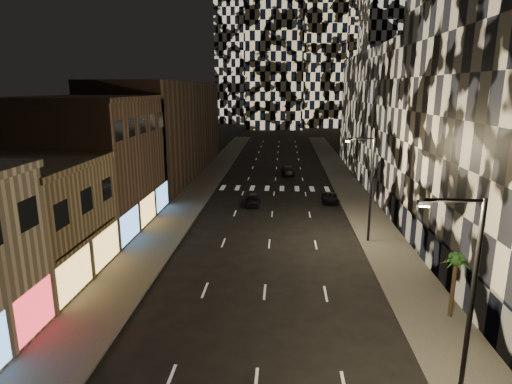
# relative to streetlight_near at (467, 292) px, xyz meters

# --- Properties ---
(sidewalk_left) EXTENTS (4.00, 120.00, 0.15)m
(sidewalk_left) POSITION_rel_streetlight_near_xyz_m (-18.35, 40.00, -5.28)
(sidewalk_left) COLOR #47443F
(sidewalk_left) RESTS_ON ground
(sidewalk_right) EXTENTS (4.00, 120.00, 0.15)m
(sidewalk_right) POSITION_rel_streetlight_near_xyz_m (1.65, 40.00, -5.28)
(sidewalk_right) COLOR #47443F
(sidewalk_right) RESTS_ON ground
(curb_left) EXTENTS (0.20, 120.00, 0.15)m
(curb_left) POSITION_rel_streetlight_near_xyz_m (-16.25, 40.00, -5.28)
(curb_left) COLOR #4C4C47
(curb_left) RESTS_ON ground
(curb_right) EXTENTS (0.20, 120.00, 0.15)m
(curb_right) POSITION_rel_streetlight_near_xyz_m (-0.45, 40.00, -5.28)
(curb_right) COLOR #4C4C47
(curb_right) RESTS_ON ground
(retail_tan) EXTENTS (10.00, 10.00, 8.00)m
(retail_tan) POSITION_rel_streetlight_near_xyz_m (-25.35, 11.00, -1.35)
(retail_tan) COLOR #7D674B
(retail_tan) RESTS_ON ground
(retail_brown) EXTENTS (10.00, 15.00, 12.00)m
(retail_brown) POSITION_rel_streetlight_near_xyz_m (-25.35, 23.50, 0.65)
(retail_brown) COLOR #503B2D
(retail_brown) RESTS_ON ground
(retail_filler_left) EXTENTS (10.00, 40.00, 14.00)m
(retail_filler_left) POSITION_rel_streetlight_near_xyz_m (-25.35, 50.00, 1.65)
(retail_filler_left) COLOR #503B2D
(retail_filler_left) RESTS_ON ground
(midrise_base) EXTENTS (0.60, 25.00, 3.00)m
(midrise_base) POSITION_rel_streetlight_near_xyz_m (3.95, 14.50, -3.85)
(midrise_base) COLOR #383838
(midrise_base) RESTS_ON ground
(midrise_filler_right) EXTENTS (16.00, 40.00, 18.00)m
(midrise_filler_right) POSITION_rel_streetlight_near_xyz_m (11.65, 47.00, 3.65)
(midrise_filler_right) COLOR #232326
(midrise_filler_right) RESTS_ON ground
(streetlight_near) EXTENTS (2.55, 0.25, 9.00)m
(streetlight_near) POSITION_rel_streetlight_near_xyz_m (0.00, 0.00, 0.00)
(streetlight_near) COLOR black
(streetlight_near) RESTS_ON sidewalk_right
(streetlight_far) EXTENTS (2.55, 0.25, 9.00)m
(streetlight_far) POSITION_rel_streetlight_near_xyz_m (0.00, 20.00, 0.00)
(streetlight_far) COLOR black
(streetlight_far) RESTS_ON sidewalk_right
(car_dark_midlane) EXTENTS (1.59, 3.86, 1.31)m
(car_dark_midlane) POSITION_rel_streetlight_near_xyz_m (-10.66, 31.30, -4.70)
(car_dark_midlane) COLOR black
(car_dark_midlane) RESTS_ON ground
(car_dark_oncoming) EXTENTS (2.21, 4.82, 1.37)m
(car_dark_oncoming) POSITION_rel_streetlight_near_xyz_m (-6.46, 49.66, -4.67)
(car_dark_oncoming) COLOR black
(car_dark_oncoming) RESTS_ON ground
(car_dark_rightlane) EXTENTS (1.96, 3.99, 1.09)m
(car_dark_rightlane) POSITION_rel_streetlight_near_xyz_m (-1.63, 33.13, -4.81)
(car_dark_rightlane) COLOR black
(car_dark_rightlane) RESTS_ON ground
(palm_tree) EXTENTS (1.98, 1.95, 3.88)m
(palm_tree) POSITION_rel_streetlight_near_xyz_m (2.62, 7.42, -2.00)
(palm_tree) COLOR #47331E
(palm_tree) RESTS_ON sidewalk_right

